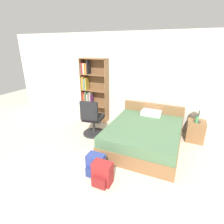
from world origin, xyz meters
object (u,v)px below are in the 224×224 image
Objects in this scene: bookshelf at (91,91)px; bed at (144,135)px; table_lamp at (200,106)px; nightstand at (196,131)px; office_chair at (92,120)px; backpack_blue at (96,165)px; water_bottle at (197,119)px; backpack_red at (102,174)px.

bed is (1.93, -0.89, -0.66)m from bookshelf.
nightstand is at bearing 93.83° from table_lamp.
bed is 1.46m from table_lamp.
bed is 3.89× the size of table_lamp.
office_chair reaches higher than backpack_blue.
nightstand is at bearing 32.96° from bed.
water_bottle is 2.62m from backpack_blue.
water_bottle is at bearing 29.76° from bed.
bookshelf reaches higher than office_chair.
backpack_blue is at bearing -58.49° from office_chair.
backpack_red is (-1.46, -2.25, -0.06)m from nightstand.
table_lamp is 2.76m from backpack_blue.
nightstand reaches higher than backpack_red.
bed is at bearing 67.26° from backpack_blue.
office_chair reaches higher than bed.
bed is 4.91× the size of backpack_blue.
table_lamp is at bearing 17.28° from office_chair.
backpack_blue is (1.36, -2.25, -0.74)m from bookshelf.
bookshelf is 3.80× the size of table_lamp.
office_chair is at bearing -164.09° from water_bottle.
backpack_blue is (-1.69, -2.06, -0.73)m from table_lamp.
backpack_red is at bearing -55.27° from office_chair.
backpack_red is at bearing -56.89° from bookshelf.
water_bottle is 0.47× the size of backpack_red.
table_lamp is 2.56× the size of water_bottle.
bed reaches higher than nightstand.
bookshelf is at bearing 121.10° from backpack_blue.
bookshelf is at bearing 174.86° from water_bottle.
table_lamp is 1.26× the size of backpack_blue.
backpack_red is (-1.47, -2.23, -0.72)m from table_lamp.
water_bottle is (3.02, -0.27, -0.32)m from bookshelf.
bed is at bearing -147.04° from nightstand.
bed is at bearing 3.22° from office_chair.
bookshelf is 3.05m from table_lamp.
office_chair is at bearing 124.73° from backpack_red.
table_lamp is at bearing 67.38° from water_bottle.
table_lamp is 0.32m from water_bottle.
table_lamp is (2.47, 0.77, 0.48)m from office_chair.
backpack_red is at bearing -123.68° from water_bottle.
office_chair reaches higher than backpack_red.
bed is at bearing -150.24° from water_bottle.
water_bottle is at bearing -5.14° from bookshelf.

